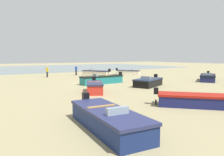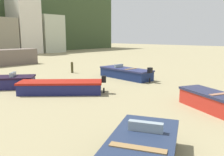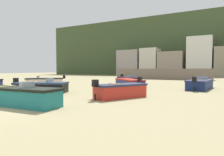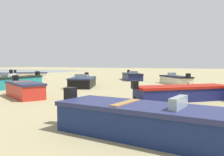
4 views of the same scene
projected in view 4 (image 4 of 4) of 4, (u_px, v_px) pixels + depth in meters
ground_plane at (6, 88)px, 18.56m from camera, size 160.00×160.00×0.00m
boat_cream_0 at (175, 80)px, 22.04m from camera, size 4.07×3.69×1.08m
boat_navy_1 at (145, 121)px, 6.21m from camera, size 2.05×5.21×1.16m
boat_red_2 at (24, 90)px, 13.48m from camera, size 2.66×3.63×1.18m
boat_navy_5 at (132, 76)px, 27.73m from camera, size 4.79×3.90×1.09m
boat_teal_6 at (15, 82)px, 18.71m from camera, size 5.35×1.62×1.21m
boat_black_7 at (83, 82)px, 19.36m from camera, size 4.14×3.12×1.11m
boat_navy_8 at (182, 93)px, 12.41m from camera, size 4.60×4.70×1.08m
boat_cream_9 at (32, 75)px, 30.96m from camera, size 3.36×3.79×1.09m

